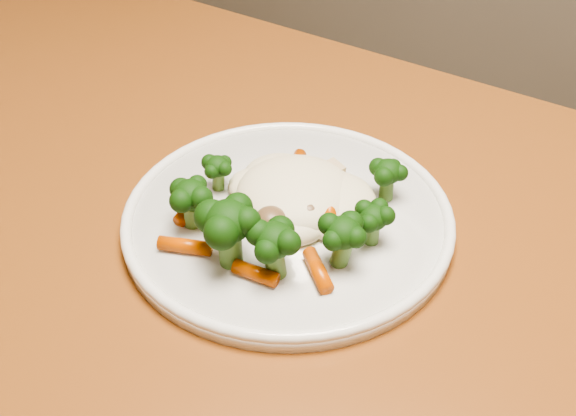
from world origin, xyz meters
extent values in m
cube|color=brown|center=(0.00, -0.19, 0.73)|extent=(1.19, 0.85, 0.04)
cube|color=brown|center=(-0.46, 0.17, 0.35)|extent=(0.07, 0.07, 0.71)
cylinder|color=white|center=(0.07, -0.15, 0.76)|extent=(0.28, 0.28, 0.01)
ellipsoid|color=#F3E8C3|center=(0.07, -0.14, 0.79)|extent=(0.12, 0.11, 0.05)
ellipsoid|color=black|center=(0.01, -0.20, 0.78)|extent=(0.05, 0.05, 0.04)
ellipsoid|color=black|center=(0.06, -0.23, 0.79)|extent=(0.06, 0.06, 0.05)
ellipsoid|color=black|center=(0.10, -0.22, 0.79)|extent=(0.05, 0.05, 0.05)
ellipsoid|color=black|center=(0.14, -0.19, 0.78)|extent=(0.05, 0.05, 0.04)
ellipsoid|color=black|center=(0.15, -0.15, 0.78)|extent=(0.04, 0.04, 0.03)
ellipsoid|color=black|center=(0.14, -0.09, 0.78)|extent=(0.04, 0.04, 0.04)
ellipsoid|color=black|center=(0.00, -0.15, 0.78)|extent=(0.03, 0.03, 0.03)
cylinder|color=#D85305|center=(0.05, -0.10, 0.77)|extent=(0.02, 0.05, 0.01)
cylinder|color=#D85305|center=(0.07, -0.10, 0.77)|extent=(0.04, 0.03, 0.01)
cylinder|color=#D85305|center=(0.12, -0.12, 0.77)|extent=(0.05, 0.02, 0.01)
cylinder|color=#D85305|center=(0.00, -0.19, 0.77)|extent=(0.02, 0.05, 0.01)
cylinder|color=#D85305|center=(0.02, -0.23, 0.77)|extent=(0.05, 0.02, 0.01)
cylinder|color=#D85305|center=(0.09, -0.23, 0.77)|extent=(0.04, 0.01, 0.01)
cylinder|color=#D85305|center=(0.13, -0.21, 0.77)|extent=(0.04, 0.04, 0.01)
cylinder|color=#D85305|center=(0.11, -0.14, 0.78)|extent=(0.03, 0.05, 0.01)
ellipsoid|color=brown|center=(0.08, -0.14, 0.78)|extent=(0.03, 0.03, 0.02)
ellipsoid|color=brown|center=(0.10, -0.16, 0.78)|extent=(0.02, 0.02, 0.01)
ellipsoid|color=brown|center=(0.06, -0.15, 0.78)|extent=(0.02, 0.02, 0.01)
ellipsoid|color=brown|center=(0.07, -0.18, 0.78)|extent=(0.03, 0.03, 0.02)
cube|color=#C9B086|center=(0.06, -0.11, 0.78)|extent=(0.02, 0.02, 0.01)
cube|color=#C9B086|center=(0.09, -0.10, 0.78)|extent=(0.02, 0.02, 0.01)
cube|color=#C9B086|center=(0.05, -0.12, 0.78)|extent=(0.02, 0.02, 0.01)
camera|label=1|loc=(0.29, -0.58, 1.16)|focal=45.00mm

